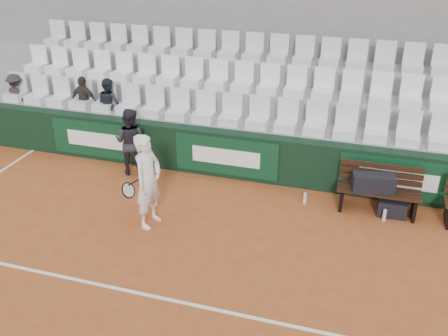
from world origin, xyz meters
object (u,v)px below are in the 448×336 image
sports_bag_left (374,183)px  spectator_b (82,82)px  sports_bag_ground (392,208)px  bench_left (377,201)px  spectator_c (107,84)px  tennis_player (148,181)px  ball_kid (131,142)px  water_bottle_far (384,215)px  spectator_a (13,78)px  water_bottle_near (305,198)px

sports_bag_left → spectator_b: size_ratio=0.64×
spectator_b → sports_bag_ground: bearing=175.6°
bench_left → spectator_c: bearing=169.8°
sports_bag_left → tennis_player: size_ratio=0.43×
sports_bag_ground → ball_kid: bearing=178.1°
water_bottle_far → spectator_c: bearing=167.3°
spectator_a → water_bottle_far: bearing=-167.8°
water_bottle_near → spectator_a: 7.50m
bench_left → spectator_b: bearing=170.7°
bench_left → spectator_b: 6.95m
tennis_player → ball_kid: bearing=124.8°
water_bottle_far → spectator_b: bearing=168.4°
ball_kid → spectator_a: size_ratio=1.37×
sports_bag_left → water_bottle_far: bearing=-44.8°
spectator_a → spectator_c: (2.51, 0.00, 0.06)m
spectator_a → spectator_c: bearing=-158.6°
sports_bag_ground → spectator_b: 7.23m
spectator_a → bench_left: bearing=-165.9°
water_bottle_near → water_bottle_far: 1.49m
spectator_a → ball_kid: bearing=-174.3°
ball_kid → water_bottle_near: bearing=175.6°
ball_kid → spectator_b: size_ratio=1.25×
water_bottle_far → tennis_player: bearing=-162.0°
sports_bag_ground → ball_kid: 5.40m
water_bottle_near → tennis_player: size_ratio=0.13×
bench_left → ball_kid: ball_kid is taller
sports_bag_ground → tennis_player: size_ratio=0.30×
sports_bag_left → water_bottle_near: (-1.21, -0.07, -0.50)m
spectator_a → spectator_c: spectator_c is taller
spectator_a → sports_bag_left: bearing=-166.3°
bench_left → spectator_a: spectator_a is taller
sports_bag_left → water_bottle_near: sports_bag_left is taller
sports_bag_ground → water_bottle_far: bearing=-117.9°
water_bottle_far → ball_kid: bearing=175.4°
bench_left → sports_bag_ground: bearing=-13.4°
bench_left → spectator_a: bearing=172.7°
sports_bag_ground → water_bottle_far: size_ratio=2.21×
bench_left → water_bottle_near: (-1.33, -0.12, -0.11)m
bench_left → sports_bag_ground: (0.27, -0.07, -0.07)m
bench_left → sports_bag_left: (-0.12, -0.05, 0.39)m
sports_bag_ground → tennis_player: 4.50m
spectator_b → spectator_c: spectator_c is taller
bench_left → spectator_b: size_ratio=1.28×
sports_bag_ground → ball_kid: (-5.36, 0.18, 0.58)m
sports_bag_left → sports_bag_ground: bearing=-2.7°
ball_kid → spectator_c: bearing=-45.6°
bench_left → water_bottle_far: (0.15, -0.31, -0.11)m
spectator_b → tennis_player: bearing=141.2°
spectator_a → spectator_b: size_ratio=0.91×
tennis_player → bench_left: bearing=22.6°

